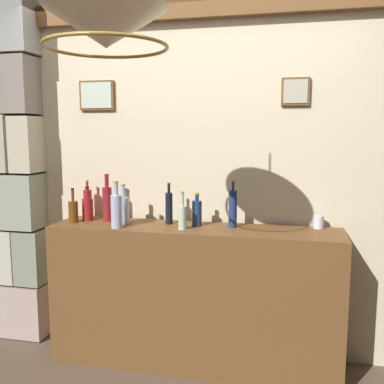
# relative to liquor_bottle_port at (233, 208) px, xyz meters

# --- Properties ---
(panelled_rear_partition) EXTENTS (3.60, 0.15, 2.68)m
(panelled_rear_partition) POSITION_rel_liquor_bottle_port_xyz_m (-0.26, 0.22, 0.30)
(panelled_rear_partition) COLOR beige
(panelled_rear_partition) RESTS_ON ground
(stone_pillar) EXTENTS (0.41, 0.30, 2.61)m
(stone_pillar) POSITION_rel_liquor_bottle_port_xyz_m (-1.68, 0.09, 0.19)
(stone_pillar) COLOR #B5A097
(stone_pillar) RESTS_ON ground
(bar_shelf_unit) EXTENTS (1.99, 0.42, 0.98)m
(bar_shelf_unit) POSITION_rel_liquor_bottle_port_xyz_m (-0.26, -0.07, -0.62)
(bar_shelf_unit) COLOR brown
(bar_shelf_unit) RESTS_ON ground
(liquor_bottle_port) EXTENTS (0.06, 0.06, 0.32)m
(liquor_bottle_port) POSITION_rel_liquor_bottle_port_xyz_m (0.00, 0.00, 0.00)
(liquor_bottle_port) COLOR navy
(liquor_bottle_port) RESTS_ON bar_shelf_unit
(liquor_bottle_mezcal) EXTENTS (0.07, 0.07, 0.23)m
(liquor_bottle_mezcal) POSITION_rel_liquor_bottle_port_xyz_m (-0.25, -0.02, -0.04)
(liquor_bottle_mezcal) COLOR navy
(liquor_bottle_mezcal) RESTS_ON bar_shelf_unit
(liquor_bottle_gin) EXTENTS (0.08, 0.08, 0.32)m
(liquor_bottle_gin) POSITION_rel_liquor_bottle_port_xyz_m (-0.76, -0.20, -0.01)
(liquor_bottle_gin) COLOR #B1B8E0
(liquor_bottle_gin) RESTS_ON bar_shelf_unit
(liquor_bottle_scotch) EXTENTS (0.05, 0.05, 0.29)m
(liquor_bottle_scotch) POSITION_rel_liquor_bottle_port_xyz_m (-0.45, 0.00, -0.01)
(liquor_bottle_scotch) COLOR black
(liquor_bottle_scotch) RESTS_ON bar_shelf_unit
(liquor_bottle_vodka) EXTENTS (0.05, 0.05, 0.25)m
(liquor_bottle_vodka) POSITION_rel_liquor_bottle_port_xyz_m (-0.32, -0.14, -0.04)
(liquor_bottle_vodka) COLOR silver
(liquor_bottle_vodka) RESTS_ON bar_shelf_unit
(liquor_bottle_tequila) EXTENTS (0.07, 0.07, 0.34)m
(liquor_bottle_tequila) POSITION_rel_liquor_bottle_port_xyz_m (-0.92, 0.01, 0.01)
(liquor_bottle_tequila) COLOR maroon
(liquor_bottle_tequila) RESTS_ON bar_shelf_unit
(liquor_bottle_brandy) EXTENTS (0.07, 0.07, 0.25)m
(liquor_bottle_brandy) POSITION_rel_liquor_bottle_port_xyz_m (-1.13, -0.10, -0.05)
(liquor_bottle_brandy) COLOR brown
(liquor_bottle_brandy) RESTS_ON bar_shelf_unit
(liquor_bottle_bourbon) EXTENTS (0.06, 0.06, 0.29)m
(liquor_bottle_bourbon) POSITION_rel_liquor_bottle_port_xyz_m (-1.11, 0.09, -0.02)
(liquor_bottle_bourbon) COLOR maroon
(liquor_bottle_bourbon) RESTS_ON bar_shelf_unit
(liquor_bottle_rye) EXTENTS (0.08, 0.08, 0.28)m
(liquor_bottle_rye) POSITION_rel_liquor_bottle_port_xyz_m (-0.77, -0.06, -0.03)
(liquor_bottle_rye) COLOR #A4B5DB
(liquor_bottle_rye) RESTS_ON bar_shelf_unit
(liquor_bottle_amaro) EXTENTS (0.08, 0.08, 0.25)m
(liquor_bottle_amaro) POSITION_rel_liquor_bottle_port_xyz_m (-1.06, -0.01, -0.04)
(liquor_bottle_amaro) COLOR maroon
(liquor_bottle_amaro) RESTS_ON bar_shelf_unit
(glass_tumbler_rocks) EXTENTS (0.07, 0.07, 0.09)m
(glass_tumbler_rocks) POSITION_rel_liquor_bottle_port_xyz_m (0.57, 0.09, -0.09)
(glass_tumbler_rocks) COLOR silver
(glass_tumbler_rocks) RESTS_ON bar_shelf_unit
(pendant_lamp) EXTENTS (0.55, 0.55, 0.49)m
(pendant_lamp) POSITION_rel_liquor_bottle_port_xyz_m (-0.43, -1.05, 0.95)
(pendant_lamp) COLOR #EFE5C6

